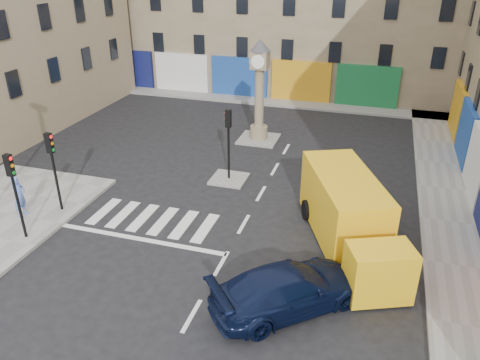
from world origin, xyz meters
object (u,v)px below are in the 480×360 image
at_px(traffic_light_left_near, 14,183).
at_px(yellow_van, 349,215).
at_px(navy_sedan, 289,288).
at_px(pedestrian_blue, 19,196).
at_px(traffic_light_left_far, 52,160).
at_px(traffic_light_island, 228,133).
at_px(clock_pillar, 260,85).

bearing_deg(traffic_light_left_near, yellow_van, 15.66).
height_order(traffic_light_left_near, yellow_van, traffic_light_left_near).
bearing_deg(navy_sedan, pedestrian_blue, 38.41).
bearing_deg(traffic_light_left_near, traffic_light_left_far, 90.00).
bearing_deg(traffic_light_island, traffic_light_left_near, -128.93).
height_order(traffic_light_island, yellow_van, traffic_light_island).
relative_size(traffic_light_island, navy_sedan, 0.69).
bearing_deg(traffic_light_left_far, traffic_light_island, 40.60).
xyz_separation_m(traffic_light_left_far, navy_sedan, (11.23, -3.23, -1.85)).
xyz_separation_m(traffic_light_island, yellow_van, (6.43, -4.23, -1.24)).
bearing_deg(traffic_light_island, navy_sedan, -60.24).
bearing_deg(navy_sedan, clock_pillar, -22.84).
xyz_separation_m(clock_pillar, navy_sedan, (4.93, -14.63, -2.77)).
bearing_deg(traffic_light_island, traffic_light_left_far, -139.40).
bearing_deg(traffic_light_left_near, pedestrian_blue, 132.36).
bearing_deg(yellow_van, traffic_light_island, 123.46).
distance_m(traffic_light_left_far, clock_pillar, 13.05).
bearing_deg(pedestrian_blue, navy_sedan, -107.61).
distance_m(traffic_light_island, navy_sedan, 10.11).
relative_size(navy_sedan, pedestrian_blue, 2.76).
height_order(navy_sedan, pedestrian_blue, pedestrian_blue).
relative_size(traffic_light_island, yellow_van, 0.48).
bearing_deg(traffic_light_island, clock_pillar, 90.00).
distance_m(traffic_light_left_far, navy_sedan, 11.83).
distance_m(traffic_light_left_near, yellow_van, 13.28).
height_order(clock_pillar, navy_sedan, clock_pillar).
distance_m(traffic_light_left_near, clock_pillar, 15.19).
relative_size(yellow_van, pedestrian_blue, 4.01).
bearing_deg(clock_pillar, navy_sedan, -71.36).
relative_size(navy_sedan, yellow_van, 0.69).
distance_m(traffic_light_left_near, navy_sedan, 11.41).
bearing_deg(traffic_light_island, yellow_van, -33.36).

